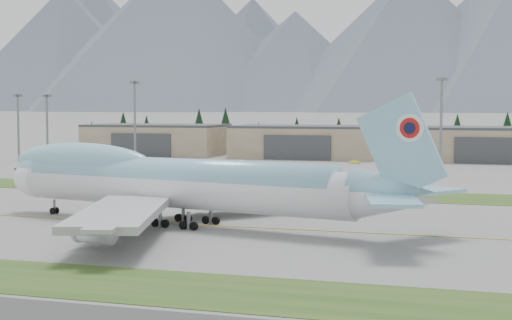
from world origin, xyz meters
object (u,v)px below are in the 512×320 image
(hangar_right, at_px, (493,144))
(service_vehicle_b, at_px, (355,164))
(boeing_747_freighter, at_px, (176,182))
(service_vehicle_a, at_px, (241,164))
(hangar_center, at_px, (307,142))
(hangar_left, at_px, (157,139))

(hangar_right, bearing_deg, service_vehicle_b, -149.94)
(boeing_747_freighter, distance_m, service_vehicle_a, 120.15)
(hangar_center, distance_m, service_vehicle_a, 36.80)
(hangar_center, relative_size, service_vehicle_a, 12.20)
(hangar_center, relative_size, service_vehicle_b, 14.88)
(boeing_747_freighter, xyz_separation_m, hangar_center, (-16.77, 150.90, -0.93))
(hangar_center, relative_size, hangar_right, 1.00)
(hangar_left, bearing_deg, boeing_747_freighter, -64.57)
(boeing_747_freighter, relative_size, service_vehicle_b, 22.66)
(hangar_right, distance_m, service_vehicle_a, 79.90)
(hangar_right, bearing_deg, service_vehicle_a, -154.44)
(boeing_747_freighter, bearing_deg, hangar_right, 85.68)
(boeing_747_freighter, relative_size, service_vehicle_a, 18.57)
(hangar_center, height_order, service_vehicle_a, hangar_center)
(service_vehicle_a, bearing_deg, boeing_747_freighter, -93.95)
(hangar_center, xyz_separation_m, service_vehicle_a, (-11.92, -34.40, -5.39))
(service_vehicle_a, distance_m, service_vehicle_b, 34.55)
(hangar_left, distance_m, hangar_center, 55.00)
(hangar_left, height_order, service_vehicle_b, hangar_left)
(hangar_left, xyz_separation_m, hangar_center, (55.00, 0.00, 0.00))
(hangar_center, distance_m, hangar_right, 60.00)
(service_vehicle_a, bearing_deg, hangar_left, 123.62)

